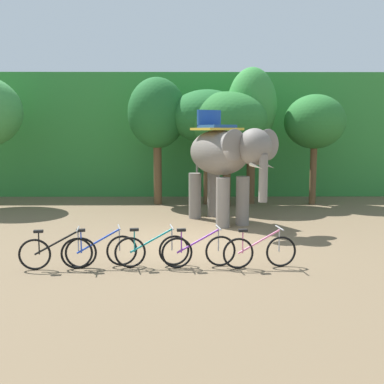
% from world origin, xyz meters
% --- Properties ---
extents(ground_plane, '(80.00, 80.00, 0.00)m').
position_xyz_m(ground_plane, '(0.00, 0.00, 0.00)').
color(ground_plane, brown).
extents(foliage_hedge, '(36.00, 6.00, 5.72)m').
position_xyz_m(foliage_hedge, '(0.00, 12.13, 2.86)').
color(foliage_hedge, '#338438').
rests_on(foliage_hedge, ground).
extents(tree_center_right, '(2.41, 2.41, 5.25)m').
position_xyz_m(tree_center_right, '(-1.22, 6.95, 3.76)').
color(tree_center_right, brown).
rests_on(tree_center_right, ground).
extents(tree_far_left, '(3.16, 3.16, 4.75)m').
position_xyz_m(tree_far_left, '(0.84, 6.95, 3.65)').
color(tree_far_left, brown).
rests_on(tree_far_left, ground).
extents(tree_center, '(3.21, 3.21, 4.63)m').
position_xyz_m(tree_center, '(1.64, 6.42, 3.46)').
color(tree_center, brown).
rests_on(tree_center, ground).
extents(tree_right, '(2.05, 2.05, 5.67)m').
position_xyz_m(tree_right, '(2.71, 7.13, 4.03)').
color(tree_right, brown).
rests_on(tree_right, ground).
extents(tree_center_left, '(2.50, 2.50, 4.56)m').
position_xyz_m(tree_center_left, '(5.29, 6.87, 3.42)').
color(tree_center_left, brown).
rests_on(tree_center_left, ground).
extents(elephant, '(3.16, 4.09, 3.78)m').
position_xyz_m(elephant, '(1.24, 2.86, 2.20)').
color(elephant, slate).
rests_on(elephant, ground).
extents(bike_black, '(1.70, 0.52, 0.92)m').
position_xyz_m(bike_black, '(-2.83, -2.31, 0.39)').
color(bike_black, black).
rests_on(bike_black, ground).
extents(bike_blue, '(1.68, 0.58, 0.92)m').
position_xyz_m(bike_blue, '(-1.93, -2.17, 0.39)').
color(bike_blue, black).
rests_on(bike_blue, ground).
extents(bike_teal, '(1.69, 0.52, 0.92)m').
position_xyz_m(bike_teal, '(-0.74, -2.14, 0.39)').
color(bike_teal, black).
rests_on(bike_teal, ground).
extents(bike_purple, '(1.70, 0.52, 0.92)m').
position_xyz_m(bike_purple, '(0.32, -2.18, 0.39)').
color(bike_purple, black).
rests_on(bike_purple, ground).
extents(bike_pink, '(1.70, 0.52, 0.92)m').
position_xyz_m(bike_pink, '(1.69, -2.24, 0.39)').
color(bike_pink, black).
rests_on(bike_pink, ground).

